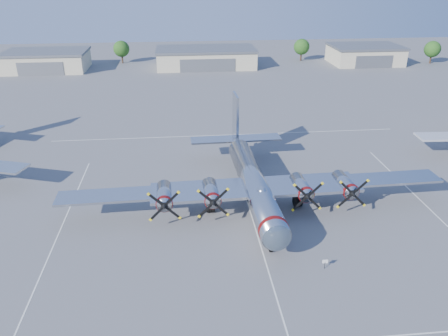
{
  "coord_description": "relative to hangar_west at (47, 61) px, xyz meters",
  "views": [
    {
      "loc": [
        -7.8,
        -46.63,
        27.17
      ],
      "look_at": [
        -2.6,
        4.5,
        3.2
      ],
      "focal_mm": 35.0,
      "sensor_mm": 36.0,
      "label": 1
    }
  ],
  "objects": [
    {
      "name": "ground",
      "position": [
        45.0,
        -81.96,
        -2.71
      ],
      "size": [
        260.0,
        260.0,
        0.0
      ],
      "primitive_type": "plane",
      "color": "#5D5D5F",
      "rests_on": "ground"
    },
    {
      "name": "tree_west",
      "position": [
        20.0,
        8.04,
        1.51
      ],
      "size": [
        4.8,
        4.8,
        6.64
      ],
      "color": "#382619",
      "rests_on": "ground"
    },
    {
      "name": "parking_lines",
      "position": [
        45.0,
        -83.71,
        -2.71
      ],
      "size": [
        60.0,
        50.08,
        0.01
      ],
      "color": "silver",
      "rests_on": "ground"
    },
    {
      "name": "main_bomber_b29",
      "position": [
        45.55,
        -80.82,
        -2.71
      ],
      "size": [
        46.89,
        32.8,
        10.17
      ],
      "primitive_type": null,
      "rotation": [
        0.0,
        0.0,
        0.03
      ],
      "color": "silver",
      "rests_on": "ground"
    },
    {
      "name": "hangar_east",
      "position": [
        93.0,
        0.0,
        0.0
      ],
      "size": [
        20.6,
        14.6,
        5.4
      ],
      "color": "beige",
      "rests_on": "ground"
    },
    {
      "name": "info_placard",
      "position": [
        50.57,
        -94.99,
        -1.98
      ],
      "size": [
        0.55,
        0.06,
        1.05
      ],
      "rotation": [
        0.0,
        0.0,
        -0.03
      ],
      "color": "black",
      "rests_on": "ground"
    },
    {
      "name": "hangar_center",
      "position": [
        45.0,
        -0.0,
        -0.0
      ],
      "size": [
        28.6,
        14.6,
        5.4
      ],
      "color": "beige",
      "rests_on": "ground"
    },
    {
      "name": "hangar_west",
      "position": [
        0.0,
        0.0,
        0.0
      ],
      "size": [
        22.6,
        14.6,
        5.4
      ],
      "color": "beige",
      "rests_on": "ground"
    },
    {
      "name": "tree_far_east",
      "position": [
        113.0,
        -1.96,
        1.51
      ],
      "size": [
        4.8,
        4.8,
        6.64
      ],
      "color": "#382619",
      "rests_on": "ground"
    },
    {
      "name": "tree_east",
      "position": [
        75.0,
        6.04,
        1.51
      ],
      "size": [
        4.8,
        4.8,
        6.64
      ],
      "color": "#382619",
      "rests_on": "ground"
    }
  ]
}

